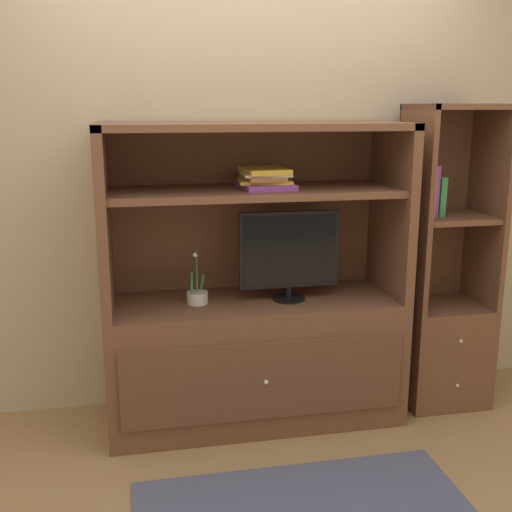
{
  "coord_description": "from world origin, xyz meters",
  "views": [
    {
      "loc": [
        -0.61,
        -2.72,
        1.68
      ],
      "look_at": [
        0.0,
        0.35,
        0.93
      ],
      "focal_mm": 43.75,
      "sensor_mm": 36.0,
      "label": 1
    }
  ],
  "objects_px": {
    "potted_plant": "(197,296)",
    "bookshelf_tall": "(443,308)",
    "tv_monitor": "(289,253)",
    "media_console": "(254,328)",
    "magazine_stack": "(264,179)",
    "upright_book_row": "(431,193)"
  },
  "relations": [
    {
      "from": "media_console",
      "to": "bookshelf_tall",
      "type": "relative_size",
      "value": 0.95
    },
    {
      "from": "bookshelf_tall",
      "to": "media_console",
      "type": "bearing_deg",
      "value": -179.77
    },
    {
      "from": "media_console",
      "to": "potted_plant",
      "type": "distance_m",
      "value": 0.37
    },
    {
      "from": "bookshelf_tall",
      "to": "magazine_stack",
      "type": "bearing_deg",
      "value": -179.59
    },
    {
      "from": "media_console",
      "to": "tv_monitor",
      "type": "bearing_deg",
      "value": -13.8
    },
    {
      "from": "magazine_stack",
      "to": "media_console",
      "type": "bearing_deg",
      "value": 176.82
    },
    {
      "from": "magazine_stack",
      "to": "bookshelf_tall",
      "type": "height_order",
      "value": "bookshelf_tall"
    },
    {
      "from": "media_console",
      "to": "potted_plant",
      "type": "height_order",
      "value": "media_console"
    },
    {
      "from": "media_console",
      "to": "upright_book_row",
      "type": "bearing_deg",
      "value": -0.35
    },
    {
      "from": "potted_plant",
      "to": "bookshelf_tall",
      "type": "relative_size",
      "value": 0.17
    },
    {
      "from": "tv_monitor",
      "to": "potted_plant",
      "type": "xyz_separation_m",
      "value": [
        -0.49,
        0.03,
        -0.22
      ]
    },
    {
      "from": "media_console",
      "to": "magazine_stack",
      "type": "distance_m",
      "value": 0.81
    },
    {
      "from": "upright_book_row",
      "to": "tv_monitor",
      "type": "bearing_deg",
      "value": -177.25
    },
    {
      "from": "tv_monitor",
      "to": "upright_book_row",
      "type": "height_order",
      "value": "upright_book_row"
    },
    {
      "from": "magazine_stack",
      "to": "upright_book_row",
      "type": "relative_size",
      "value": 1.26
    },
    {
      "from": "bookshelf_tall",
      "to": "tv_monitor",
      "type": "bearing_deg",
      "value": -176.98
    },
    {
      "from": "tv_monitor",
      "to": "upright_book_row",
      "type": "xyz_separation_m",
      "value": [
        0.8,
        0.04,
        0.29
      ]
    },
    {
      "from": "media_console",
      "to": "magazine_stack",
      "type": "height_order",
      "value": "media_console"
    },
    {
      "from": "tv_monitor",
      "to": "bookshelf_tall",
      "type": "height_order",
      "value": "bookshelf_tall"
    },
    {
      "from": "media_console",
      "to": "upright_book_row",
      "type": "distance_m",
      "value": 1.21
    },
    {
      "from": "media_console",
      "to": "bookshelf_tall",
      "type": "height_order",
      "value": "bookshelf_tall"
    },
    {
      "from": "media_console",
      "to": "magazine_stack",
      "type": "relative_size",
      "value": 4.6
    }
  ]
}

